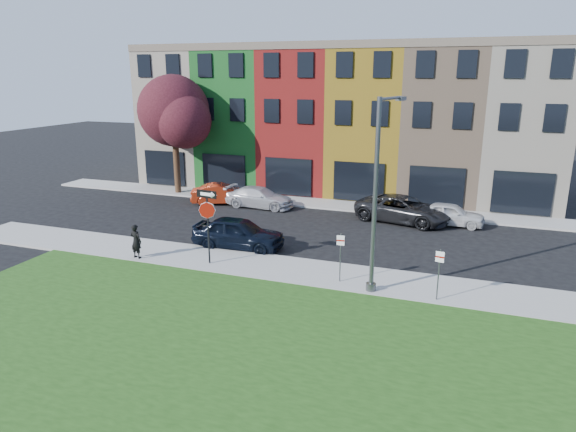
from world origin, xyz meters
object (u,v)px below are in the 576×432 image
at_px(man, 136,241).
at_px(sedan_near, 238,233).
at_px(stop_sign, 207,212).
at_px(street_lamp, 377,196).

xyz_separation_m(man, sedan_near, (3.73, 3.22, -0.15)).
bearing_deg(man, sedan_near, -130.33).
xyz_separation_m(stop_sign, man, (-3.54, -0.51, -1.60)).
bearing_deg(street_lamp, sedan_near, 171.05).
bearing_deg(sedan_near, street_lamp, -113.89).
bearing_deg(sedan_near, man, 129.12).
height_order(stop_sign, sedan_near, stop_sign).
distance_m(man, sedan_near, 4.93).
height_order(man, sedan_near, man).
height_order(sedan_near, street_lamp, street_lamp).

